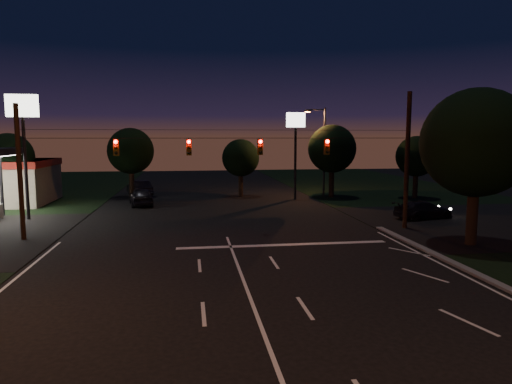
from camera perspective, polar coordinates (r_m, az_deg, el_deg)
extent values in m
plane|color=black|center=(14.73, 1.04, -17.44)|extent=(140.00, 140.00, 0.00)
cube|color=black|center=(37.21, 28.50, -3.34)|extent=(20.00, 16.00, 0.02)
cube|color=silver|center=(25.99, 3.45, -6.60)|extent=(12.00, 0.50, 0.01)
cylinder|color=black|center=(32.18, 18.06, -4.32)|extent=(0.30, 0.30, 9.00)
cylinder|color=black|center=(30.50, -27.02, -5.35)|extent=(0.28, 0.28, 8.00)
cylinder|color=black|center=(28.32, -3.92, 6.74)|extent=(24.00, 0.03, 0.03)
cylinder|color=black|center=(28.33, -3.93, 7.75)|extent=(24.00, 0.02, 0.02)
cube|color=#3F3307|center=(28.57, -17.08, 5.35)|extent=(0.32, 0.26, 1.00)
sphere|color=#FF0705|center=(28.41, -17.15, 6.01)|extent=(0.22, 0.22, 0.22)
sphere|color=black|center=(28.41, -17.13, 5.34)|extent=(0.20, 0.20, 0.20)
sphere|color=black|center=(28.42, -17.10, 4.68)|extent=(0.20, 0.20, 0.20)
cube|color=#3F3307|center=(28.24, -8.38, 5.57)|extent=(0.32, 0.26, 1.00)
sphere|color=#FF0705|center=(28.08, -8.40, 6.23)|extent=(0.22, 0.22, 0.22)
sphere|color=black|center=(28.08, -8.38, 5.56)|extent=(0.20, 0.20, 0.20)
sphere|color=black|center=(28.09, -8.37, 4.89)|extent=(0.20, 0.20, 0.20)
cube|color=#3F3307|center=(28.58, 0.51, 5.65)|extent=(0.32, 0.26, 1.00)
sphere|color=#FF0705|center=(28.42, 0.56, 6.31)|extent=(0.22, 0.22, 0.22)
sphere|color=black|center=(28.43, 0.56, 5.65)|extent=(0.20, 0.20, 0.20)
sphere|color=black|center=(28.44, 0.56, 4.98)|extent=(0.20, 0.20, 0.20)
cube|color=#3F3307|center=(29.55, 8.82, 5.61)|extent=(0.32, 0.26, 1.00)
sphere|color=#FF0705|center=(29.40, 8.92, 6.25)|extent=(0.22, 0.22, 0.22)
sphere|color=black|center=(29.40, 8.91, 5.61)|extent=(0.20, 0.20, 0.20)
sphere|color=black|center=(29.41, 8.90, 4.96)|extent=(0.20, 0.20, 0.20)
cylinder|color=black|center=(40.06, -29.22, 0.76)|extent=(0.24, 0.24, 4.80)
cylinder|color=black|center=(37.23, -26.83, 2.58)|extent=(0.24, 0.24, 7.50)
cube|color=white|center=(37.23, -27.22, 9.58)|extent=(2.20, 0.30, 1.60)
cylinder|color=black|center=(44.50, 4.93, 3.56)|extent=(0.24, 0.24, 7.00)
cube|color=white|center=(44.45, 4.99, 8.97)|extent=(1.80, 0.30, 1.40)
cylinder|color=black|center=(47.29, 8.53, 4.92)|extent=(0.20, 0.20, 9.00)
cylinder|color=black|center=(47.09, 7.56, 10.16)|extent=(1.80, 0.12, 0.12)
cube|color=black|center=(46.85, 6.48, 10.07)|extent=(0.60, 0.35, 0.22)
cube|color=orange|center=(46.84, 6.48, 9.92)|extent=(0.45, 0.25, 0.04)
cylinder|color=black|center=(28.34, 25.43, -2.03)|extent=(0.60, 0.60, 4.00)
sphere|color=black|center=(28.04, 25.83, 5.58)|extent=(6.00, 6.00, 6.00)
sphere|color=black|center=(28.76, 26.30, 5.21)|extent=(4.50, 4.50, 4.50)
sphere|color=black|center=(27.97, 24.45, 5.37)|extent=(4.20, 4.20, 4.20)
cylinder|color=black|center=(46.26, -28.27, 0.40)|extent=(0.49, 0.49, 3.00)
sphere|color=black|center=(46.07, -28.47, 3.89)|extent=(4.20, 4.20, 4.20)
sphere|color=black|center=(46.23, -27.84, 3.78)|extent=(3.15, 3.15, 3.15)
sphere|color=black|center=(46.41, -28.86, 3.77)|extent=(2.94, 2.94, 2.94)
cylinder|color=black|center=(47.80, -15.28, 1.32)|extent=(0.52, 0.52, 3.25)
sphere|color=black|center=(47.61, -15.40, 4.98)|extent=(4.60, 4.60, 4.60)
sphere|color=black|center=(47.91, -14.79, 4.84)|extent=(3.45, 3.45, 3.45)
sphere|color=black|center=(47.90, -15.91, 4.85)|extent=(3.22, 3.22, 3.22)
cylinder|color=black|center=(46.76, -1.92, 1.13)|extent=(0.47, 0.47, 2.75)
sphere|color=black|center=(46.58, -1.93, 4.30)|extent=(3.80, 3.80, 3.80)
sphere|color=black|center=(46.91, -1.51, 4.18)|extent=(2.85, 2.85, 2.85)
sphere|color=black|center=(46.73, -2.42, 4.20)|extent=(2.66, 2.66, 2.66)
cylinder|color=black|center=(46.66, 9.41, 1.43)|extent=(0.53, 0.53, 3.40)
sphere|color=black|center=(46.47, 9.49, 5.36)|extent=(4.80, 4.80, 4.80)
sphere|color=black|center=(46.97, 9.91, 5.19)|extent=(3.60, 3.60, 3.60)
sphere|color=black|center=(46.56, 8.83, 5.24)|extent=(3.36, 3.36, 3.36)
cylinder|color=black|center=(47.94, 19.29, 0.98)|extent=(0.48, 0.48, 2.90)
sphere|color=black|center=(47.75, 19.42, 4.23)|extent=(4.00, 4.00, 4.00)
sphere|color=black|center=(48.21, 19.67, 4.10)|extent=(3.00, 3.00, 3.00)
sphere|color=black|center=(47.75, 18.88, 4.15)|extent=(2.80, 2.80, 2.80)
imported|color=black|center=(41.89, -14.16, -0.56)|extent=(2.64, 4.88, 1.58)
imported|color=black|center=(48.92, -14.36, 0.48)|extent=(3.17, 5.05, 1.57)
imported|color=black|center=(36.23, 20.19, -2.11)|extent=(4.90, 2.84, 1.33)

